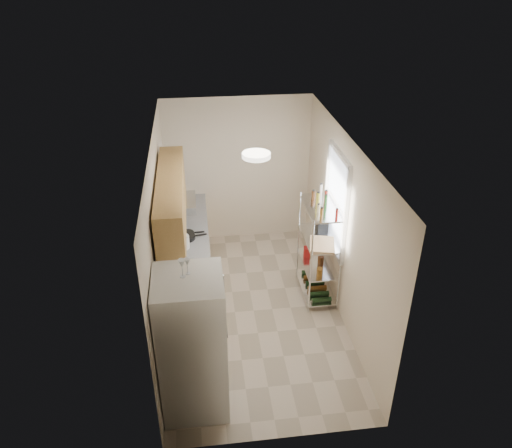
{
  "coord_description": "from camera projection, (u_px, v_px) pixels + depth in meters",
  "views": [
    {
      "loc": [
        -0.69,
        -5.75,
        4.74
      ],
      "look_at": [
        0.07,
        0.25,
        1.33
      ],
      "focal_mm": 35.0,
      "sensor_mm": 36.0,
      "label": 1
    }
  ],
  "objects": [
    {
      "name": "espresso_machine",
      "position": [
        322.0,
        219.0,
        7.44
      ],
      "size": [
        0.17,
        0.24,
        0.28
      ],
      "primitive_type": "cube",
      "rotation": [
        0.0,
        0.0,
        0.03
      ],
      "color": "black",
      "rests_on": "bakers_rack"
    },
    {
      "name": "ceiling_dome",
      "position": [
        256.0,
        155.0,
        5.85
      ],
      "size": [
        0.34,
        0.34,
        0.05
      ],
      "primitive_type": "cylinder",
      "color": "white",
      "rests_on": "room"
    },
    {
      "name": "frying_pan_small",
      "position": [
        187.0,
        233.0,
        7.52
      ],
      "size": [
        0.21,
        0.21,
        0.04
      ],
      "primitive_type": "cylinder",
      "rotation": [
        0.0,
        0.0,
        0.05
      ],
      "color": "black",
      "rests_on": "counter_run"
    },
    {
      "name": "window",
      "position": [
        336.0,
        202.0,
        7.05
      ],
      "size": [
        0.06,
        1.0,
        1.46
      ],
      "primitive_type": "cube",
      "color": "white",
      "rests_on": "room"
    },
    {
      "name": "wine_glass_a",
      "position": [
        187.0,
        266.0,
        5.08
      ],
      "size": [
        0.06,
        0.06,
        0.18
      ],
      "primitive_type": null,
      "color": "silver",
      "rests_on": "refrigerator"
    },
    {
      "name": "range_hood",
      "position": [
        179.0,
        203.0,
        7.36
      ],
      "size": [
        0.5,
        0.6,
        0.12
      ],
      "primitive_type": "cube",
      "color": "#B7BABC",
      "rests_on": "room"
    },
    {
      "name": "bakers_rack",
      "position": [
        320.0,
        232.0,
        7.19
      ],
      "size": [
        0.45,
        0.9,
        1.73
      ],
      "color": "silver",
      "rests_on": "ground"
    },
    {
      "name": "frying_pan_large",
      "position": [
        186.0,
        237.0,
        7.42
      ],
      "size": [
        0.33,
        0.33,
        0.05
      ],
      "primitive_type": "cylinder",
      "rotation": [
        0.0,
        0.0,
        0.17
      ],
      "color": "black",
      "rests_on": "counter_run"
    },
    {
      "name": "refrigerator",
      "position": [
        192.0,
        345.0,
        5.48
      ],
      "size": [
        0.73,
        0.73,
        1.78
      ],
      "primitive_type": "cube",
      "color": "silver",
      "rests_on": "ground"
    },
    {
      "name": "room",
      "position": [
        253.0,
        235.0,
        6.73
      ],
      "size": [
        2.52,
        4.42,
        2.62
      ],
      "color": "beige",
      "rests_on": "ground"
    },
    {
      "name": "rice_cooker",
      "position": [
        181.0,
        242.0,
        7.17
      ],
      "size": [
        0.23,
        0.23,
        0.19
      ],
      "primitive_type": "cylinder",
      "color": "white",
      "rests_on": "counter_run"
    },
    {
      "name": "storage_bag",
      "position": [
        307.0,
        252.0,
        7.61
      ],
      "size": [
        0.1,
        0.13,
        0.14
      ],
      "primitive_type": "cube",
      "rotation": [
        0.0,
        0.0,
        -0.12
      ],
      "color": "#A51614",
      "rests_on": "bakers_rack"
    },
    {
      "name": "wine_glass_b",
      "position": [
        182.0,
        268.0,
        5.03
      ],
      "size": [
        0.07,
        0.07,
        0.21
      ],
      "primitive_type": null,
      "color": "silver",
      "rests_on": "refrigerator"
    },
    {
      "name": "upper_cabinets",
      "position": [
        172.0,
        203.0,
        6.45
      ],
      "size": [
        0.33,
        2.2,
        0.72
      ],
      "primitive_type": "cube",
      "color": "#B5854D",
      "rests_on": "room"
    },
    {
      "name": "cutting_board",
      "position": [
        322.0,
        245.0,
        7.04
      ],
      "size": [
        0.43,
        0.51,
        0.03
      ],
      "primitive_type": "cube",
      "rotation": [
        0.0,
        0.0,
        -0.23
      ],
      "color": "tan",
      "rests_on": "bakers_rack"
    },
    {
      "name": "counter_run",
      "position": [
        189.0,
        273.0,
        7.43
      ],
      "size": [
        0.63,
        3.51,
        0.9
      ],
      "color": "#B5854D",
      "rests_on": "ground"
    }
  ]
}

